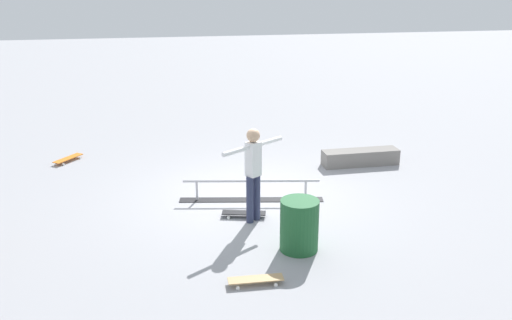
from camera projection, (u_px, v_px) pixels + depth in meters
The scene contains 8 objects.
ground_plane at pixel (252, 197), 11.01m from camera, with size 60.00×60.00×0.00m, color #9E9EA3.
grind_rail at pixel (251, 191), 10.81m from camera, with size 2.82×0.73×0.43m.
skate_ledge at pixel (360, 157), 12.83m from camera, with size 1.78×0.44×0.36m, color gray.
skater_main at pixel (253, 169), 9.64m from camera, with size 1.19×0.84×1.72m.
skateboard_main at pixel (244, 213), 10.10m from camera, with size 0.82×0.40×0.09m.
loose_skateboard_orange at pixel (68, 158), 13.09m from camera, with size 0.64×0.76×0.09m.
loose_skateboard_natural at pixel (256, 279), 7.91m from camera, with size 0.81×0.28×0.09m.
trash_bin at pixel (299, 225), 8.79m from camera, with size 0.62×0.62×0.85m, color #1E592D.
Camera 1 is at (1.81, 10.03, 4.23)m, focal length 38.73 mm.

